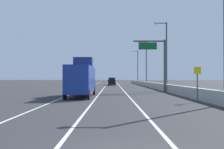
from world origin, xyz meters
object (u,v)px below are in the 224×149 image
car_black_1 (111,82)px  box_truck (81,78)px  car_green_0 (91,81)px  speed_advisory_sign (197,81)px  car_white_4 (83,82)px  overhead_sign_gantry (159,59)px  car_gray_2 (111,81)px  car_silver_3 (112,81)px  lamp_post_right_third (145,60)px  lamp_post_right_fourth (136,65)px  lamp_post_right_near (221,22)px  lamp_post_right_second (165,51)px

car_black_1 → box_truck: bearing=-94.7°
car_green_0 → speed_advisory_sign: bearing=-77.0°
car_white_4 → box_truck: (2.86, -27.76, 0.98)m
overhead_sign_gantry → car_black_1: (-6.86, 31.23, -3.68)m
car_gray_2 → car_silver_3: (0.18, 6.94, 0.02)m
lamp_post_right_third → box_truck: (-11.74, -37.63, -4.39)m
lamp_post_right_fourth → overhead_sign_gantry: bearing=-91.8°
car_green_0 → car_gray_2: 6.65m
lamp_post_right_near → car_green_0: 62.30m
speed_advisory_sign → lamp_post_right_second: (1.49, 20.98, 4.65)m
lamp_post_right_second → box_truck: bearing=-129.4°
car_white_4 → car_silver_3: bearing=77.5°
lamp_post_right_fourth → lamp_post_right_near: bearing=-89.9°
lamp_post_right_third → car_green_0: (-14.57, 14.45, -5.47)m
lamp_post_right_third → car_green_0: size_ratio=2.63×
lamp_post_right_third → car_green_0: lamp_post_right_third is taller
car_black_1 → car_white_4: car_black_1 is taller
car_black_1 → car_silver_3: (0.18, 16.27, -0.08)m
car_gray_2 → box_truck: box_truck is taller
lamp_post_right_third → box_truck: 39.66m
speed_advisory_sign → car_gray_2: speed_advisory_sign is taller
car_green_0 → car_white_4: 24.32m
lamp_post_right_second → car_silver_3: 42.95m
car_gray_2 → car_silver_3: bearing=88.5°
speed_advisory_sign → lamp_post_right_fourth: size_ratio=0.27×
lamp_post_right_near → box_truck: (-11.91, 8.20, -4.39)m
car_gray_2 → lamp_post_right_fourth: bearing=52.4°
lamp_post_right_fourth → car_white_4: bearing=-114.1°
lamp_post_right_third → car_gray_2: bearing=125.4°
lamp_post_right_second → car_white_4: bearing=138.9°
speed_advisory_sign → car_black_1: speed_advisory_sign is taller
overhead_sign_gantry → car_gray_2: (-6.86, 40.57, -3.78)m
lamp_post_right_fourth → car_gray_2: 14.96m
speed_advisory_sign → lamp_post_right_fourth: lamp_post_right_fourth is taller
speed_advisory_sign → car_silver_3: (-7.12, 62.71, -0.80)m
car_gray_2 → box_truck: 49.62m
lamp_post_right_third → car_white_4: (-14.60, -9.86, -5.37)m
lamp_post_right_near → box_truck: bearing=145.5°
car_gray_2 → car_black_1: bearing=-90.0°
speed_advisory_sign → car_black_1: (-7.31, 46.43, -0.72)m
lamp_post_right_near → car_green_0: bearing=103.7°
overhead_sign_gantry → lamp_post_right_second: 6.32m
car_green_0 → lamp_post_right_second: bearing=-68.2°
lamp_post_right_near → car_black_1: size_ratio=2.68×
car_green_0 → overhead_sign_gantry: bearing=-73.2°
speed_advisory_sign → car_black_1: 47.01m
box_truck → overhead_sign_gantry: bearing=41.3°
car_green_0 → box_truck: 52.17m
overhead_sign_gantry → box_truck: overhead_sign_gantry is taller
lamp_post_right_second → lamp_post_right_third: size_ratio=1.00×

